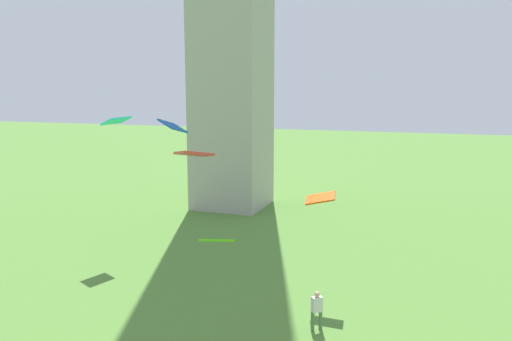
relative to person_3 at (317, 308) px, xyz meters
name	(u,v)px	position (x,y,z in m)	size (l,w,h in m)	color
person_3	(317,308)	(0.00, 0.00, 0.00)	(0.49, 0.47, 1.66)	#51754C
kite_flying_1	(116,121)	(-13.53, 6.05, 7.02)	(1.43, 1.80, 0.53)	#23F0D9
kite_flying_2	(173,126)	(-8.50, 3.73, 6.98)	(1.09, 1.66, 0.84)	blue
kite_flying_4	(217,241)	(-1.03, -7.59, 5.00)	(1.10, 0.95, 0.31)	#53BC15
kite_flying_5	(194,154)	(-3.82, -3.26, 6.61)	(1.84, 1.85, 0.45)	#DA3E32
kite_flying_6	(320,198)	(-0.69, 3.52, 3.84)	(1.49, 1.07, 0.59)	#EC4D06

